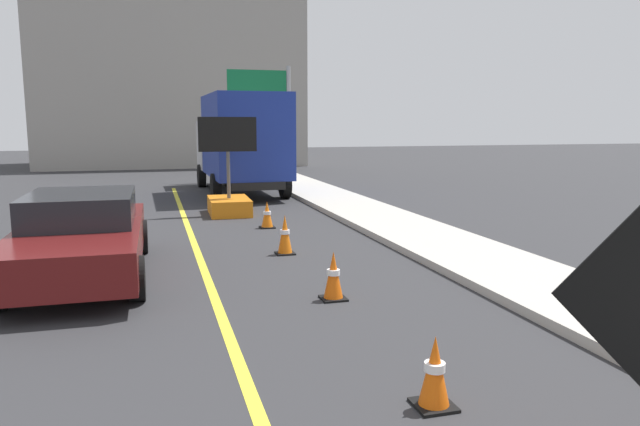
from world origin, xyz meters
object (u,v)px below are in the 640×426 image
(box_truck, at_px, (241,141))
(traffic_cone_mid_lane, at_px, (333,276))
(highway_guide_sign, at_px, (271,102))
(traffic_cone_near_sign, at_px, (435,372))
(pickup_car, at_px, (81,235))
(traffic_cone_far_lane, at_px, (285,235))
(traffic_cone_curbside, at_px, (267,215))
(arrow_board_trailer, at_px, (229,197))

(box_truck, relative_size, traffic_cone_mid_lane, 9.79)
(highway_guide_sign, bearing_deg, traffic_cone_near_sign, -97.56)
(traffic_cone_mid_lane, bearing_deg, pickup_car, 146.35)
(pickup_car, height_order, traffic_cone_far_lane, pickup_car)
(box_truck, xyz_separation_m, traffic_cone_curbside, (-0.48, -7.29, -1.56))
(highway_guide_sign, bearing_deg, arrow_board_trailer, -108.43)
(arrow_board_trailer, relative_size, pickup_car, 0.54)
(pickup_car, relative_size, traffic_cone_mid_lane, 6.99)
(arrow_board_trailer, xyz_separation_m, box_truck, (1.08, 4.81, 1.40))
(highway_guide_sign, xyz_separation_m, traffic_cone_curbside, (-2.52, -11.85, -3.10))
(traffic_cone_mid_lane, relative_size, traffic_cone_curbside, 1.09)
(pickup_car, xyz_separation_m, traffic_cone_curbside, (3.83, 3.65, -0.38))
(pickup_car, height_order, traffic_cone_near_sign, pickup_car)
(arrow_board_trailer, relative_size, highway_guide_sign, 0.54)
(box_truck, distance_m, highway_guide_sign, 5.24)
(highway_guide_sign, distance_m, traffic_cone_mid_lane, 18.39)
(traffic_cone_mid_lane, xyz_separation_m, traffic_cone_far_lane, (-0.02, 3.12, 0.03))
(traffic_cone_near_sign, distance_m, traffic_cone_curbside, 9.46)
(pickup_car, relative_size, traffic_cone_far_lane, 6.41)
(traffic_cone_near_sign, relative_size, traffic_cone_far_lane, 0.86)
(pickup_car, bearing_deg, traffic_cone_near_sign, -58.70)
(highway_guide_sign, distance_m, traffic_cone_curbside, 12.51)
(arrow_board_trailer, bearing_deg, traffic_cone_mid_lane, -87.30)
(traffic_cone_far_lane, bearing_deg, traffic_cone_near_sign, -90.77)
(box_truck, distance_m, traffic_cone_near_sign, 16.83)
(traffic_cone_near_sign, bearing_deg, box_truck, 87.33)
(arrow_board_trailer, bearing_deg, traffic_cone_curbside, -76.31)
(traffic_cone_mid_lane, bearing_deg, highway_guide_sign, 81.37)
(traffic_cone_mid_lane, bearing_deg, traffic_cone_far_lane, 90.31)
(traffic_cone_mid_lane, relative_size, traffic_cone_far_lane, 0.92)
(traffic_cone_near_sign, xyz_separation_m, traffic_cone_far_lane, (0.09, 6.50, 0.05))
(highway_guide_sign, height_order, traffic_cone_curbside, highway_guide_sign)
(highway_guide_sign, distance_m, traffic_cone_far_lane, 15.36)
(traffic_cone_far_lane, xyz_separation_m, traffic_cone_curbside, (0.22, 2.95, -0.06))
(arrow_board_trailer, distance_m, highway_guide_sign, 10.31)
(arrow_board_trailer, distance_m, box_truck, 5.12)
(arrow_board_trailer, xyz_separation_m, traffic_cone_mid_lane, (0.40, -8.55, -0.13))
(traffic_cone_mid_lane, distance_m, traffic_cone_far_lane, 3.12)
(box_truck, xyz_separation_m, pickup_car, (-4.31, -10.94, -1.18))
(arrow_board_trailer, xyz_separation_m, traffic_cone_curbside, (0.60, -2.48, -0.16))
(box_truck, height_order, traffic_cone_curbside, box_truck)
(highway_guide_sign, xyz_separation_m, traffic_cone_far_lane, (-2.74, -14.80, -3.04))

